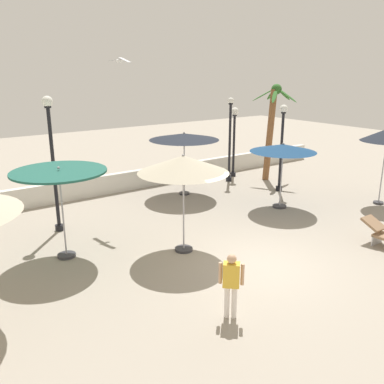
# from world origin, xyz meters

# --- Properties ---
(ground_plane) EXTENTS (56.00, 56.00, 0.00)m
(ground_plane) POSITION_xyz_m (0.00, 0.00, 0.00)
(ground_plane) COLOR #9E9384
(boundary_wall) EXTENTS (25.20, 0.30, 0.85)m
(boundary_wall) POSITION_xyz_m (0.00, 8.97, 0.42)
(boundary_wall) COLOR silver
(boundary_wall) RESTS_ON ground_plane
(patio_umbrella_0) EXTENTS (2.67, 2.67, 2.99)m
(patio_umbrella_0) POSITION_xyz_m (-1.11, 2.03, 2.68)
(patio_umbrella_0) COLOR #333338
(patio_umbrella_0) RESTS_ON ground_plane
(patio_umbrella_2) EXTENTS (2.56, 2.56, 2.61)m
(patio_umbrella_2) POSITION_xyz_m (4.35, 3.18, 2.37)
(patio_umbrella_2) COLOR #333338
(patio_umbrella_2) RESTS_ON ground_plane
(patio_umbrella_3) EXTENTS (2.99, 2.99, 2.75)m
(patio_umbrella_3) POSITION_xyz_m (2.29, 6.89, 2.53)
(patio_umbrella_3) COLOR #333338
(patio_umbrella_3) RESTS_ON ground_plane
(patio_umbrella_5) EXTENTS (2.64, 2.64, 2.73)m
(patio_umbrella_5) POSITION_xyz_m (-4.17, 3.69, 2.44)
(patio_umbrella_5) COLOR #333338
(patio_umbrella_5) RESTS_ON ground_plane
(palm_tree_0) EXTENTS (2.12, 2.21, 4.64)m
(palm_tree_0) POSITION_xyz_m (7.29, 6.62, 2.85)
(palm_tree_0) COLOR brown
(palm_tree_0) RESTS_ON ground_plane
(lamp_post_0) EXTENTS (0.29, 0.29, 4.03)m
(lamp_post_0) POSITION_xyz_m (5.35, 7.46, 2.14)
(lamp_post_0) COLOR black
(lamp_post_0) RESTS_ON ground_plane
(lamp_post_1) EXTENTS (0.35, 0.35, 4.52)m
(lamp_post_1) POSITION_xyz_m (-3.63, 5.88, 2.67)
(lamp_post_1) COLOR black
(lamp_post_1) RESTS_ON ground_plane
(lamp_post_2) EXTENTS (0.35, 0.35, 3.85)m
(lamp_post_2) POSITION_xyz_m (6.10, 4.84, 2.28)
(lamp_post_2) COLOR black
(lamp_post_2) RESTS_ON ground_plane
(lamp_post_3) EXTENTS (0.39, 0.39, 3.50)m
(lamp_post_3) POSITION_xyz_m (6.16, 8.07, 2.24)
(lamp_post_3) COLOR black
(lamp_post_3) RESTS_ON ground_plane
(guest_0) EXTENTS (0.43, 0.42, 1.53)m
(guest_0) POSITION_xyz_m (-2.30, -1.51, 0.92)
(guest_0) COLOR silver
(guest_0) RESTS_ON ground_plane
(seagull_0) EXTENTS (0.39, 1.19, 0.19)m
(seagull_0) POSITION_xyz_m (-0.97, 6.02, 5.60)
(seagull_0) COLOR white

